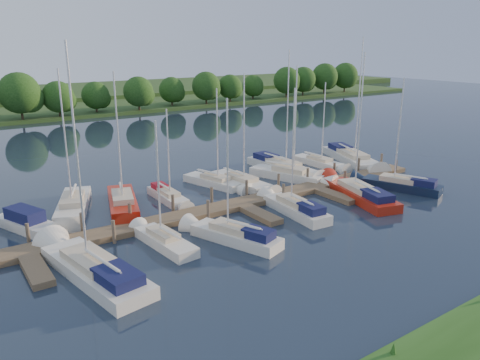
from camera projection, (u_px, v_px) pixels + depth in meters
ground at (305, 239)px, 31.44m from camera, size 260.00×260.00×0.00m
dock at (243, 206)px, 37.16m from camera, size 40.00×6.00×0.40m
mooring_pilings at (235, 198)px, 37.93m from camera, size 38.24×2.84×2.00m
far_shore at (44, 109)px, 90.64m from camera, size 180.00×30.00×0.60m
distant_hill at (19, 95)px, 110.29m from camera, size 220.00×40.00×1.40m
treeline at (61, 95)px, 79.01m from camera, size 145.78×9.59×8.04m
motorboat at (28, 225)px, 32.95m from camera, size 3.64×6.21×1.94m
sailboat_n_2 at (73, 208)px, 36.58m from camera, size 4.73×8.83×11.40m
sailboat_n_3 at (123, 205)px, 37.27m from camera, size 4.13×8.74×11.16m
sailboat_n_4 at (168, 197)px, 39.04m from camera, size 1.57×6.22×8.04m
sailboat_n_5 at (216, 183)px, 43.01m from camera, size 3.38×7.25×9.29m
sailboat_n_6 at (242, 183)px, 42.97m from camera, size 2.61×8.42×10.59m
sailboat_n_7 at (291, 177)px, 45.11m from camera, size 4.59×8.64×11.25m
sailboat_n_8 at (283, 168)px, 47.97m from camera, size 2.57×9.93×12.54m
sailboat_n_9 at (320, 163)px, 50.15m from camera, size 2.06×7.20×9.14m
sailboat_n_10 at (352, 159)px, 51.63m from camera, size 5.59×10.93×13.80m
sailboat_s_0 at (92, 270)px, 26.53m from camera, size 3.97×10.69×13.34m
sailboat_s_1 at (163, 241)px, 30.44m from camera, size 2.06×6.61×8.55m
sailboat_s_2 at (233, 236)px, 31.06m from camera, size 3.88×7.57×9.90m
sailboat_s_3 at (294, 209)px, 36.16m from camera, size 2.37×7.75×10.01m
sailboat_s_4 at (358, 194)px, 39.80m from camera, size 4.43×9.90×12.45m
sailboat_s_5 at (399, 186)px, 42.06m from camera, size 4.20×7.89×10.30m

